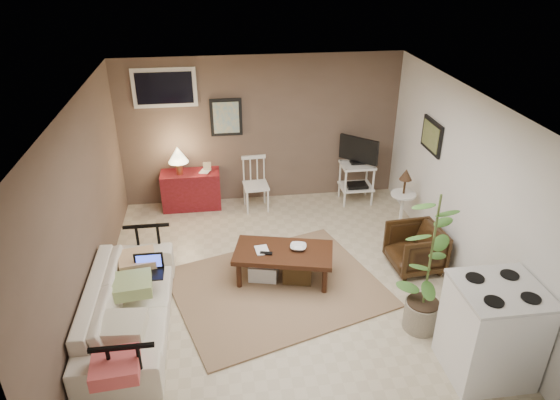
{
  "coord_description": "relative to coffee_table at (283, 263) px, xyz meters",
  "views": [
    {
      "loc": [
        -0.72,
        -5.11,
        3.91
      ],
      "look_at": [
        0.02,
        0.35,
        1.04
      ],
      "focal_mm": 32.0,
      "sensor_mm": 36.0,
      "label": 1
    }
  ],
  "objects": [
    {
      "name": "floor",
      "position": [
        -0.02,
        -0.12,
        -0.26
      ],
      "size": [
        5.0,
        5.0,
        0.0
      ],
      "primitive_type": "plane",
      "color": "#C1B293",
      "rests_on": "ground"
    },
    {
      "name": "art_back",
      "position": [
        -0.57,
        2.36,
        1.19
      ],
      "size": [
        0.5,
        0.03,
        0.6
      ],
      "primitive_type": "cube",
      "color": "black"
    },
    {
      "name": "art_right",
      "position": [
        2.21,
        0.93,
        1.26
      ],
      "size": [
        0.03,
        0.6,
        0.45
      ],
      "primitive_type": "cube",
      "color": "black"
    },
    {
      "name": "window",
      "position": [
        -1.47,
        2.36,
        1.69
      ],
      "size": [
        0.96,
        0.03,
        0.6
      ],
      "primitive_type": "cube",
      "color": "silver"
    },
    {
      "name": "rug",
      "position": [
        -0.09,
        -0.18,
        -0.25
      ],
      "size": [
        2.96,
        2.63,
        0.02
      ],
      "primitive_type": "cube",
      "rotation": [
        0.0,
        0.0,
        0.31
      ],
      "color": "#967957",
      "rests_on": "floor"
    },
    {
      "name": "coffee_table",
      "position": [
        0.0,
        0.0,
        0.0
      ],
      "size": [
        1.35,
        0.91,
        0.47
      ],
      "color": "#3D1D10",
      "rests_on": "floor"
    },
    {
      "name": "sofa",
      "position": [
        -1.82,
        -0.69,
        0.17
      ],
      "size": [
        0.64,
        2.18,
        0.85
      ],
      "primitive_type": "imported",
      "rotation": [
        0.0,
        0.0,
        1.57
      ],
      "color": "silver",
      "rests_on": "floor"
    },
    {
      "name": "sofa_pillows",
      "position": [
        -1.77,
        -0.94,
        0.26
      ],
      "size": [
        0.42,
        2.08,
        0.15
      ],
      "primitive_type": null,
      "color": "beige",
      "rests_on": "sofa"
    },
    {
      "name": "sofa_end_rails",
      "position": [
        -1.69,
        -0.69,
        0.11
      ],
      "size": [
        0.59,
        2.18,
        0.73
      ],
      "primitive_type": null,
      "color": "black",
      "rests_on": "floor"
    },
    {
      "name": "laptop",
      "position": [
        -1.61,
        -0.31,
        0.29
      ],
      "size": [
        0.34,
        0.24,
        0.23
      ],
      "color": "black",
      "rests_on": "sofa"
    },
    {
      "name": "red_console",
      "position": [
        -1.21,
        2.17,
        0.11
      ],
      "size": [
        0.93,
        0.42,
        1.08
      ],
      "color": "maroon",
      "rests_on": "floor"
    },
    {
      "name": "spindle_chair",
      "position": [
        -0.16,
        2.0,
        0.14
      ],
      "size": [
        0.41,
        0.41,
        0.86
      ],
      "color": "silver",
      "rests_on": "floor"
    },
    {
      "name": "tv_stand",
      "position": [
        1.52,
        2.01,
        0.34
      ],
      "size": [
        0.53,
        0.5,
        1.13
      ],
      "color": "silver",
      "rests_on": "floor"
    },
    {
      "name": "side_table",
      "position": [
        1.95,
        1.04,
        0.35
      ],
      "size": [
        0.37,
        0.37,
        0.99
      ],
      "color": "silver",
      "rests_on": "floor"
    },
    {
      "name": "armchair",
      "position": [
        1.78,
        0.04,
        0.07
      ],
      "size": [
        0.65,
        0.69,
        0.66
      ],
      "primitive_type": "imported",
      "rotation": [
        0.0,
        0.0,
        -1.49
      ],
      "color": "#311F0D",
      "rests_on": "floor"
    },
    {
      "name": "potted_plant",
      "position": [
        1.42,
        -1.11,
        0.65
      ],
      "size": [
        0.43,
        0.43,
        1.72
      ],
      "color": "tan",
      "rests_on": "floor"
    },
    {
      "name": "stove",
      "position": [
        1.81,
        -1.8,
        0.26
      ],
      "size": [
        0.8,
        0.75,
        1.05
      ],
      "color": "white",
      "rests_on": "floor"
    },
    {
      "name": "bowl",
      "position": [
        0.2,
        0.02,
        0.28
      ],
      "size": [
        0.21,
        0.1,
        0.21
      ],
      "primitive_type": "imported",
      "rotation": [
        0.0,
        0.0,
        -0.23
      ],
      "color": "#3D1D10",
      "rests_on": "coffee_table"
    },
    {
      "name": "book_table",
      "position": [
        -0.34,
        0.02,
        0.29
      ],
      "size": [
        0.16,
        0.03,
        0.22
      ],
      "primitive_type": "imported",
      "rotation": [
        0.0,
        0.0,
        0.1
      ],
      "color": "#3D1D10",
      "rests_on": "coffee_table"
    },
    {
      "name": "book_console",
      "position": [
        -1.03,
        2.19,
        0.46
      ],
      "size": [
        0.15,
        0.07,
        0.2
      ],
      "primitive_type": "imported",
      "rotation": [
        0.0,
        0.0,
        -0.36
      ],
      "color": "#3D1D10",
      "rests_on": "red_console"
    }
  ]
}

